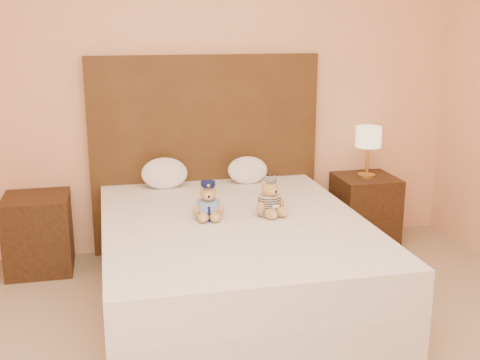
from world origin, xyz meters
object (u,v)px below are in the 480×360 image
nightstand_left (39,233)px  nightstand_right (365,210)px  pillow_right (248,169)px  teddy_police (208,201)px  lamp (368,139)px  bed (234,260)px  pillow_left (164,172)px  teddy_prisoner (269,197)px

nightstand_left → nightstand_right: bearing=0.0°
pillow_right → teddy_police: bearing=-119.2°
teddy_police → pillow_right: bearing=66.9°
lamp → pillow_right: (-0.96, 0.03, -0.19)m
bed → pillow_left: bearing=112.2°
lamp → pillow_right: bearing=178.2°
lamp → pillow_right: size_ratio=1.31×
bed → teddy_police: teddy_police is taller
teddy_prisoner → pillow_right: (0.05, 0.80, -0.01)m
nightstand_right → lamp: 0.57m
bed → pillow_right: pillow_right is taller
bed → nightstand_left: 1.48m
nightstand_right → lamp: lamp is taller
lamp → bed: bearing=-147.4°
bed → pillow_left: 0.98m
nightstand_left → teddy_police: bearing=-34.7°
bed → pillow_left: pillow_left is taller
bed → teddy_police: (-0.15, 0.04, 0.39)m
pillow_left → pillow_right: size_ratio=1.11×
pillow_left → teddy_police: bearing=-76.6°
nightstand_left → nightstand_right: (2.50, 0.00, 0.00)m
nightstand_left → pillow_right: bearing=1.1°
lamp → teddy_police: size_ratio=1.68×
teddy_prisoner → pillow_left: teddy_prisoner is taller
teddy_police → teddy_prisoner: bearing=4.0°
lamp → pillow_left: (-1.59, 0.03, -0.18)m
pillow_left → pillow_right: pillow_left is taller
nightstand_left → lamp: 2.56m
nightstand_left → pillow_right: (1.54, 0.03, 0.38)m
bed → pillow_right: bearing=70.7°
teddy_police → pillow_right: teddy_police is taller
pillow_right → nightstand_left: bearing=-178.9°
nightstand_right → nightstand_left: bearing=180.0°
teddy_prisoner → pillow_right: bearing=64.7°
nightstand_left → pillow_left: pillow_left is taller
bed → nightstand_right: (1.25, 0.80, -0.00)m
nightstand_right → pillow_right: (-0.96, 0.03, 0.38)m
teddy_police → teddy_prisoner: 0.39m
lamp → teddy_police: bearing=-151.5°
nightstand_right → teddy_police: (-1.40, -0.76, 0.39)m
nightstand_right → pillow_right: pillow_right is taller
nightstand_right → pillow_left: size_ratio=1.62×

